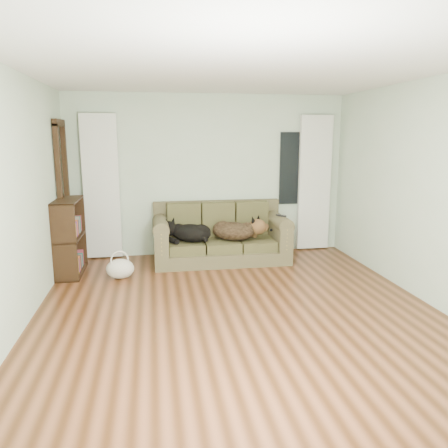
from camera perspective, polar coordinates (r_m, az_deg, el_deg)
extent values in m
plane|color=#41220E|center=(5.08, 1.72, -10.99)|extent=(5.00, 5.00, 0.00)
plane|color=white|center=(4.74, 1.91, 19.46)|extent=(5.00, 5.00, 0.00)
cube|color=beige|center=(7.19, -2.06, 6.35)|extent=(4.50, 0.04, 2.60)
cube|color=beige|center=(4.84, -25.36, 2.76)|extent=(0.04, 5.00, 2.60)
cube|color=beige|center=(5.62, 24.98, 3.86)|extent=(0.04, 5.00, 2.60)
cube|color=white|center=(7.11, -15.72, 4.66)|extent=(0.55, 0.08, 2.25)
cube|color=white|center=(7.57, 11.72, 5.23)|extent=(0.55, 0.08, 2.25)
cube|color=black|center=(7.48, 9.14, 7.18)|extent=(0.50, 0.03, 1.20)
cube|color=black|center=(6.84, -20.17, 3.28)|extent=(0.07, 0.60, 2.10)
cube|color=brown|center=(6.83, -0.43, -1.15)|extent=(2.07, 0.89, 0.85)
ellipsoid|color=black|center=(6.70, -4.63, -1.16)|extent=(0.78, 0.74, 0.27)
ellipsoid|color=black|center=(6.78, 1.59, -0.90)|extent=(0.85, 0.78, 0.31)
cube|color=black|center=(6.79, 7.47, 1.10)|extent=(0.13, 0.19, 0.02)
ellipsoid|color=beige|center=(6.21, -13.43, -5.52)|extent=(0.40, 0.33, 0.28)
cube|color=black|center=(6.55, -19.49, -1.90)|extent=(0.36, 0.87, 1.07)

